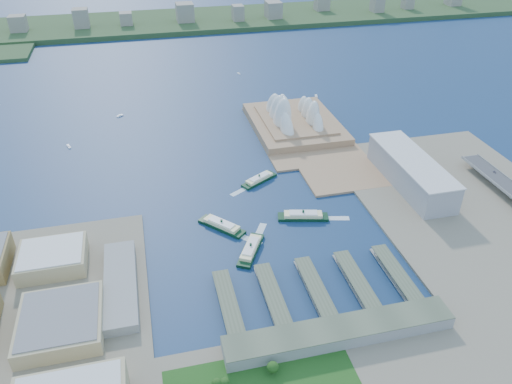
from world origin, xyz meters
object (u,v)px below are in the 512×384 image
object	(u,v)px
opera_house	(295,109)
toaster_building	(411,172)
ferry_a	(222,224)
ferry_c	(251,248)
ferry_d	(303,214)
car_c	(495,172)
ferry_b	(259,178)

from	to	relation	value
opera_house	toaster_building	distance (m)	219.62
toaster_building	ferry_a	world-z (taller)	toaster_building
ferry_c	ferry_d	size ratio (longest dim) A/B	0.97
toaster_building	car_c	distance (m)	110.62
ferry_c	ferry_d	world-z (taller)	ferry_d
opera_house	ferry_d	distance (m)	246.84
toaster_building	ferry_b	world-z (taller)	toaster_building
toaster_building	car_c	world-z (taller)	toaster_building
ferry_b	ferry_c	xyz separation A→B (m)	(-43.20, -137.12, 0.36)
opera_house	ferry_b	distance (m)	174.32
opera_house	ferry_a	xyz separation A→B (m)	(-158.72, -233.09, -26.54)
ferry_c	ferry_a	bearing A→B (deg)	-36.20
opera_house	ferry_a	bearing A→B (deg)	-124.25
car_c	toaster_building	bearing A→B (deg)	170.53
ferry_b	ferry_c	size ratio (longest dim) A/B	0.93
opera_house	toaster_building	size ratio (longest dim) A/B	1.16
toaster_building	ferry_b	xyz separation A→B (m)	(-183.28, 55.23, -15.51)
ferry_b	ferry_c	bearing A→B (deg)	-48.43
car_c	ferry_c	bearing A→B (deg)	-169.25
opera_house	car_c	size ratio (longest dim) A/B	38.42
toaster_building	ferry_c	bearing A→B (deg)	-160.12
ferry_b	car_c	world-z (taller)	car_c
toaster_building	ferry_a	xyz separation A→B (m)	(-248.72, -33.09, -15.04)
ferry_a	ferry_d	bearing A→B (deg)	-44.17
ferry_a	ferry_b	size ratio (longest dim) A/B	1.09
toaster_building	ferry_c	size ratio (longest dim) A/B	2.74
ferry_a	ferry_c	xyz separation A→B (m)	(22.25, -48.80, -0.11)
car_c	ferry_a	bearing A→B (deg)	-177.61
ferry_a	car_c	distance (m)	358.17
ferry_d	car_c	distance (m)	263.72
toaster_building	ferry_a	bearing A→B (deg)	-172.42
ferry_d	car_c	xyz separation A→B (m)	(262.86, 18.78, 10.03)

